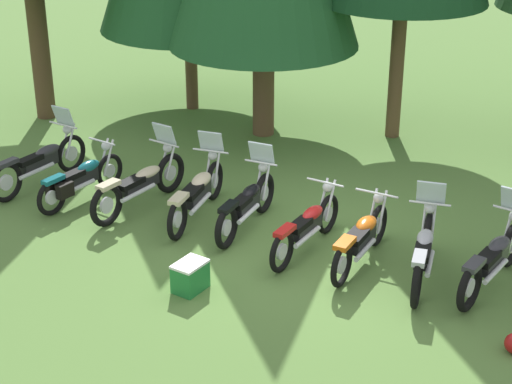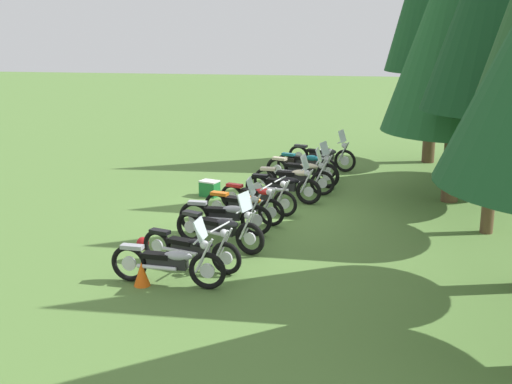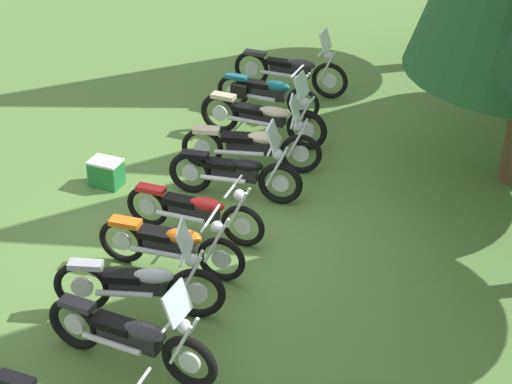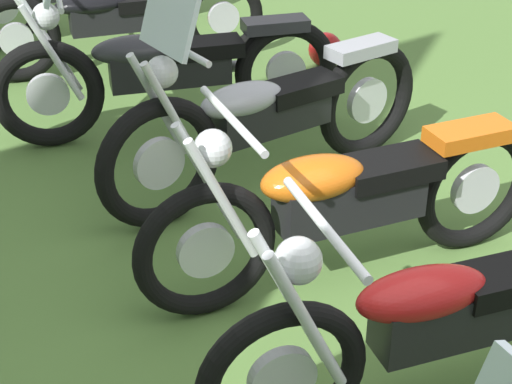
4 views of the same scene
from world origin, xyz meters
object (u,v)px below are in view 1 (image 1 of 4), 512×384
at_px(motorcycle_5, 307,226).
at_px(motorcycle_8, 493,258).
at_px(motorcycle_4, 247,203).
at_px(motorcycle_6, 361,238).
at_px(motorcycle_1, 79,179).
at_px(motorcycle_2, 141,183).
at_px(motorcycle_7, 423,252).
at_px(picnic_cooler, 190,276).
at_px(motorcycle_0, 41,161).
at_px(motorcycle_3, 197,192).

bearing_deg(motorcycle_5, motorcycle_8, -80.89).
relative_size(motorcycle_4, motorcycle_6, 1.02).
xyz_separation_m(motorcycle_1, motorcycle_8, (7.22, -1.36, 0.03)).
height_order(motorcycle_1, motorcycle_5, motorcycle_5).
distance_m(motorcycle_5, motorcycle_8, 2.93).
height_order(motorcycle_2, motorcycle_7, same).
xyz_separation_m(motorcycle_4, motorcycle_8, (4.01, -1.01, 0.00)).
height_order(motorcycle_6, picnic_cooler, motorcycle_6).
distance_m(motorcycle_4, motorcycle_7, 3.18).
xyz_separation_m(motorcycle_2, motorcycle_6, (4.07, -1.15, -0.02)).
relative_size(motorcycle_2, motorcycle_8, 1.06).
distance_m(motorcycle_0, motorcycle_2, 2.23).
distance_m(motorcycle_5, picnic_cooler, 2.18).
bearing_deg(motorcycle_2, motorcycle_6, -84.79).
relative_size(motorcycle_2, motorcycle_5, 1.09).
bearing_deg(motorcycle_4, motorcycle_2, 91.19).
height_order(motorcycle_0, motorcycle_8, motorcycle_0).
height_order(motorcycle_3, motorcycle_5, motorcycle_3).
bearing_deg(motorcycle_3, motorcycle_4, -97.99).
distance_m(motorcycle_0, motorcycle_3, 3.33).
relative_size(motorcycle_5, motorcycle_7, 0.95).
height_order(motorcycle_0, motorcycle_4, motorcycle_0).
height_order(motorcycle_1, motorcycle_4, motorcycle_4).
xyz_separation_m(motorcycle_6, motorcycle_8, (1.98, -0.22, 0.01)).
relative_size(motorcycle_1, motorcycle_7, 0.89).
bearing_deg(motorcycle_4, motorcycle_1, 95.05).
distance_m(motorcycle_3, motorcycle_7, 4.14).
bearing_deg(motorcycle_5, motorcycle_4, 82.14).
distance_m(motorcycle_3, picnic_cooler, 2.48).
height_order(motorcycle_6, motorcycle_8, motorcycle_8).
distance_m(motorcycle_4, motorcycle_6, 2.18).
distance_m(motorcycle_6, motorcycle_7, 1.00).
bearing_deg(motorcycle_2, motorcycle_7, -84.81).
xyz_separation_m(motorcycle_6, picnic_cooler, (-2.36, -1.38, -0.23)).
xyz_separation_m(motorcycle_5, picnic_cooler, (-1.45, -1.62, -0.21)).
height_order(motorcycle_1, motorcycle_2, motorcycle_2).
distance_m(motorcycle_0, motorcycle_6, 6.45).
bearing_deg(motorcycle_6, motorcycle_8, -81.37).
distance_m(motorcycle_1, motorcycle_2, 1.17).
height_order(motorcycle_3, motorcycle_6, motorcycle_3).
xyz_separation_m(motorcycle_4, picnic_cooler, (-0.33, -2.17, -0.24)).
xyz_separation_m(motorcycle_8, picnic_cooler, (-4.34, -1.16, -0.24)).
bearing_deg(motorcycle_3, motorcycle_7, -102.73).
xyz_separation_m(motorcycle_1, motorcycle_6, (5.24, -1.14, 0.02)).
distance_m(motorcycle_2, motorcycle_5, 3.29).
height_order(motorcycle_3, motorcycle_4, motorcycle_4).
height_order(motorcycle_0, motorcycle_5, motorcycle_0).
xyz_separation_m(motorcycle_0, picnic_cooler, (3.88, -3.03, -0.25)).
bearing_deg(motorcycle_3, motorcycle_8, -98.62).
relative_size(motorcycle_0, motorcycle_2, 0.99).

